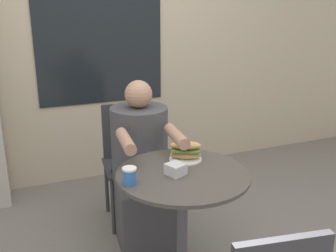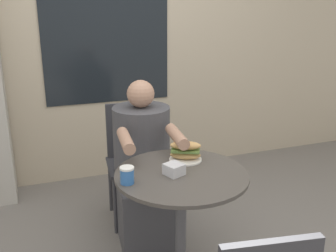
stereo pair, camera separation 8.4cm
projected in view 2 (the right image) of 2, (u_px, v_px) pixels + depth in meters
name	position (u px, v px, depth m)	size (l,w,h in m)	color
storefront_wall	(108.00, 24.00, 3.43)	(8.00, 0.09, 2.80)	#B7A88E
cafe_table	(181.00, 205.00, 2.15)	(0.72, 0.72, 0.72)	#47423D
diner_chair	(132.00, 151.00, 2.95)	(0.42, 0.42, 0.87)	#333338
seated_diner	(143.00, 175.00, 2.65)	(0.43, 0.70, 1.12)	#424247
sandwich_on_plate	(185.00, 152.00, 2.25)	(0.19, 0.19, 0.11)	white
drink_cup	(127.00, 175.00, 1.96)	(0.07, 0.07, 0.09)	#336BB7
napkin_box	(174.00, 169.00, 2.06)	(0.12, 0.12, 0.06)	silver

